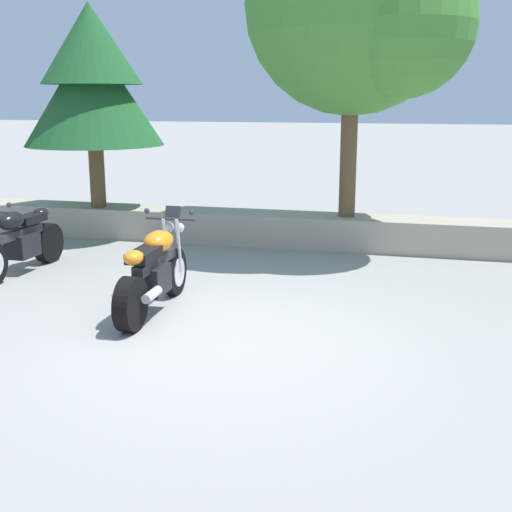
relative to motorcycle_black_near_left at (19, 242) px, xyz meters
name	(u,v)px	position (x,y,z in m)	size (l,w,h in m)	color
ground_plane	(223,339)	(3.68, -1.89, -0.49)	(120.00, 120.00, 0.00)	gray
stone_wall	(302,230)	(3.68, 2.91, -0.21)	(36.00, 0.80, 0.55)	#A89E89
motorcycle_black_near_left	(19,242)	(0.00, 0.00, 0.00)	(0.67, 2.06, 1.18)	black
motorcycle_orange_centre	(155,272)	(2.60, -1.13, 0.00)	(0.67, 2.06, 1.18)	black
pine_tree_mid_left	(92,78)	(-0.15, 2.81, 2.39)	(2.50, 2.50, 3.62)	brown
leafy_tree_mid_right	(363,9)	(4.62, 2.80, 3.41)	(3.65, 3.48, 5.16)	brown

